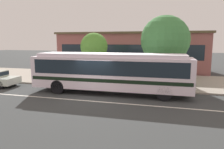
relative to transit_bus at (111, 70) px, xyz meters
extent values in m
plane|color=#383C3C|center=(-0.82, -1.52, -1.68)|extent=(120.00, 120.00, 0.00)
cube|color=#9F9587|center=(-0.82, 5.35, -1.62)|extent=(60.00, 8.00, 0.12)
cube|color=silver|center=(-0.82, -2.32, -1.67)|extent=(56.00, 0.16, 0.01)
cube|color=white|center=(-0.02, 0.00, -0.14)|extent=(11.28, 2.67, 2.22)
cube|color=white|center=(-0.02, 0.00, 1.09)|extent=(10.38, 2.35, 0.24)
cube|color=#19232D|center=(-0.02, 0.00, 0.30)|extent=(10.61, 2.68, 0.98)
cube|color=black|center=(-0.02, 0.00, -0.54)|extent=(11.06, 2.69, 0.24)
cube|color=#19232D|center=(5.55, 0.09, 0.30)|extent=(0.15, 2.19, 1.06)
cylinder|color=black|center=(3.79, 1.16, -1.18)|extent=(1.00, 0.30, 1.00)
cylinder|color=black|center=(3.82, -1.04, -1.18)|extent=(1.00, 0.30, 1.00)
cylinder|color=black|center=(-3.63, 1.05, -1.18)|extent=(1.00, 0.30, 1.00)
cylinder|color=black|center=(-3.60, -1.16, -1.18)|extent=(1.00, 0.30, 1.00)
cylinder|color=black|center=(-8.84, 0.61, -1.36)|extent=(0.65, 0.25, 0.64)
cylinder|color=black|center=(-8.75, -0.98, -1.36)|extent=(0.65, 0.25, 0.64)
cylinder|color=#18274E|center=(5.84, 3.17, -1.10)|extent=(0.14, 0.14, 0.91)
cylinder|color=#18274E|center=(5.99, 3.14, -1.10)|extent=(0.14, 0.14, 0.91)
cylinder|color=blue|center=(5.92, 3.16, -0.35)|extent=(0.40, 0.40, 0.59)
sphere|color=tan|center=(5.92, 3.16, 0.06)|extent=(0.22, 0.22, 0.22)
cylinder|color=#676852|center=(-1.66, 2.73, -1.12)|extent=(0.14, 0.14, 0.87)
cylinder|color=#676852|center=(-1.82, 2.69, -1.12)|extent=(0.14, 0.14, 0.87)
cylinder|color=blue|center=(-1.74, 2.71, -0.39)|extent=(0.41, 0.41, 0.58)
sphere|color=#B29A8F|center=(-1.74, 2.71, 0.00)|extent=(0.21, 0.21, 0.21)
cylinder|color=gray|center=(4.30, 1.94, -0.29)|extent=(0.08, 0.08, 2.53)
cube|color=yellow|center=(4.30, 1.94, 0.77)|extent=(0.07, 0.44, 0.56)
cylinder|color=brown|center=(-2.64, 3.85, -0.42)|extent=(0.40, 0.40, 2.26)
sphere|color=#549235|center=(-2.64, 3.85, 1.57)|extent=(2.47, 2.47, 2.47)
cylinder|color=brown|center=(3.60, 4.34, -0.43)|extent=(0.37, 0.37, 2.26)
sphere|color=#448646|center=(3.60, 4.34, 2.15)|extent=(4.14, 4.14, 4.14)
cube|color=#945352|center=(-0.70, 12.64, 0.60)|extent=(17.93, 6.15, 4.56)
cube|color=#19232D|center=(-0.70, 9.55, 0.83)|extent=(16.50, 0.04, 1.64)
cube|color=brown|center=(-0.70, 12.64, 3.00)|extent=(18.33, 6.55, 0.24)
camera|label=1|loc=(4.06, -14.51, 2.10)|focal=34.16mm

